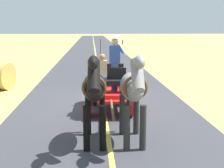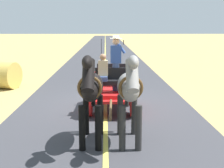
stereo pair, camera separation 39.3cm
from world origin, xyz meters
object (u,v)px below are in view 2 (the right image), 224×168
Objects in this scene: horse_drawn_carriage at (111,86)px; horse_near_side at (129,90)px; hay_bale at (4,75)px; horse_off_side at (91,89)px.

horse_drawn_carriage reaches higher than horse_near_side.
hay_bale is at bearing -39.10° from horse_drawn_carriage.
horse_off_side is 8.09m from hay_bale.
horse_drawn_carriage is at bearing -100.03° from horse_off_side.
horse_off_side reaches higher than hay_bale.
horse_off_side is (0.90, -0.02, 0.00)m from horse_near_side.
horse_drawn_carriage is 6.11m from hay_bale.
horse_drawn_carriage is at bearing 140.90° from hay_bale.
horse_off_side is at bearing 121.48° from hay_bale.
horse_near_side is 0.90m from horse_off_side.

